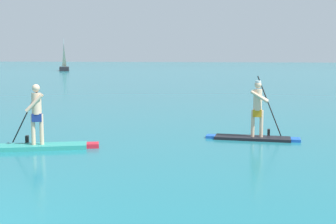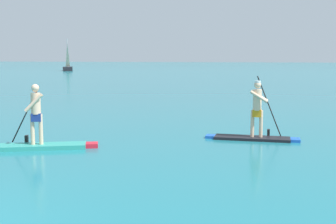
% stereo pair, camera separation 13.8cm
% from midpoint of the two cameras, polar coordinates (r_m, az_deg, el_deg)
% --- Properties ---
extents(paddleboarder_mid_center, '(3.20, 1.85, 1.80)m').
position_cam_midpoint_polar(paddleboarder_mid_center, '(12.71, -16.85, -3.08)').
color(paddleboarder_mid_center, teal).
rests_on(paddleboarder_mid_center, ground).
extents(paddleboarder_far_right, '(2.86, 0.97, 1.99)m').
position_cam_midpoint_polar(paddleboarder_far_right, '(13.80, 10.86, -1.64)').
color(paddleboarder_far_right, black).
rests_on(paddleboarder_far_right, ground).
extents(sailboat_left_horizon, '(4.24, 5.81, 5.93)m').
position_cam_midpoint_polar(sailboat_left_horizon, '(85.13, -13.22, 5.64)').
color(sailboat_left_horizon, black).
rests_on(sailboat_left_horizon, ground).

